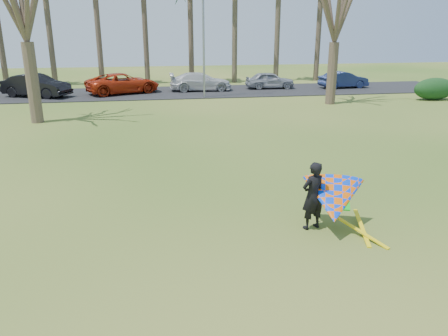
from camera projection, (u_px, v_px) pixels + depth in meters
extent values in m
plane|color=#1F5312|center=(238.00, 234.00, 10.86)|extent=(100.00, 100.00, 0.00)
cube|color=black|center=(174.00, 92.00, 34.29)|extent=(46.00, 7.00, 0.06)
cylinder|color=#4B3C2D|center=(50.00, 32.00, 36.92)|extent=(0.48, 0.48, 9.00)
cylinder|color=#4C3B2D|center=(98.00, 28.00, 37.46)|extent=(0.48, 0.48, 9.70)
cylinder|color=#46372A|center=(145.00, 24.00, 38.00)|extent=(0.48, 0.48, 10.40)
cylinder|color=#49382C|center=(191.00, 32.00, 38.87)|extent=(0.48, 0.48, 9.00)
cylinder|color=#453929|center=(235.00, 28.00, 39.41)|extent=(0.48, 0.48, 9.70)
cylinder|color=#4D3F2E|center=(278.00, 24.00, 39.95)|extent=(0.48, 0.48, 10.40)
cylinder|color=#4A3A2C|center=(319.00, 32.00, 40.81)|extent=(0.48, 0.48, 9.00)
cylinder|color=#48392B|center=(33.00, 83.00, 22.98)|extent=(0.64, 0.64, 4.20)
cylinder|color=#49382B|center=(332.00, 74.00, 28.74)|extent=(0.64, 0.64, 3.99)
cylinder|color=gray|center=(204.00, 41.00, 30.58)|extent=(0.16, 0.16, 8.00)
ellipsoid|color=#123315|center=(435.00, 89.00, 30.73)|extent=(3.09, 1.40, 1.55)
imported|color=black|center=(36.00, 86.00, 31.65)|extent=(5.22, 3.65, 1.63)
imported|color=#B42A0E|center=(123.00, 83.00, 33.35)|extent=(6.08, 4.50, 1.53)
imported|color=silver|center=(201.00, 82.00, 34.82)|extent=(4.95, 2.11, 1.42)
imported|color=#8F929B|center=(270.00, 80.00, 36.08)|extent=(4.01, 1.67, 1.36)
imported|color=navy|center=(344.00, 80.00, 36.41)|extent=(4.20, 1.82, 1.34)
imported|color=black|center=(313.00, 196.00, 10.94)|extent=(0.74, 0.60, 1.77)
cone|color=#0438E7|center=(334.00, 200.00, 10.79)|extent=(2.13, 2.39, 2.02)
cube|color=#0CBF19|center=(339.00, 202.00, 10.75)|extent=(0.62, 0.60, 0.24)
cube|color=yellow|center=(358.00, 235.00, 10.81)|extent=(0.85, 1.66, 0.28)
cube|color=yellow|center=(361.00, 231.00, 11.03)|extent=(0.56, 1.76, 0.22)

